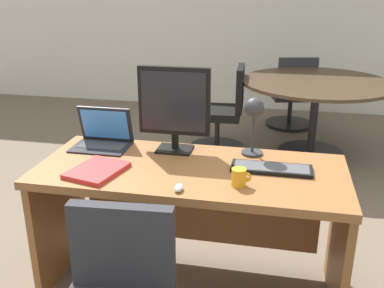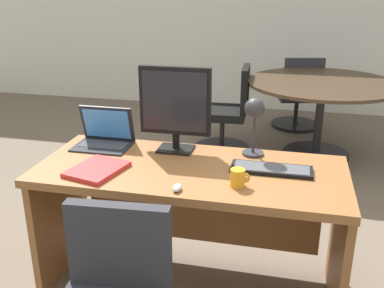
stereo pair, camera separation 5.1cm
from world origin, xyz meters
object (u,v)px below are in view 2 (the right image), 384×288
object	(u,v)px
desk	(192,199)
monitor	(175,104)
mouse	(178,188)
meeting_chair_far	(228,118)
keyboard	(271,169)
meeting_table	(321,100)
laptop	(105,133)
desk_lamp	(254,115)
coffee_mug	(238,178)
meeting_chair_near	(298,100)
book	(97,169)

from	to	relation	value
desk	monitor	xyz separation A→B (m)	(-0.14, 0.18, 0.48)
mouse	meeting_chair_far	bearing A→B (deg)	92.81
keyboard	meeting_table	distance (m)	2.22
meeting_chair_far	desk	bearing A→B (deg)	-86.85
laptop	desk_lamp	world-z (taller)	desk_lamp
keyboard	mouse	xyz separation A→B (m)	(-0.41, -0.33, 0.00)
coffee_mug	meeting_chair_near	xyz separation A→B (m)	(0.30, 3.27, -0.45)
mouse	meeting_table	world-z (taller)	mouse
meeting_chair_near	monitor	bearing A→B (deg)	-103.92
meeting_table	meeting_chair_far	world-z (taller)	meeting_chair_far
mouse	meeting_chair_far	size ratio (longest dim) A/B	0.08
desk	mouse	bearing A→B (deg)	-89.42
monitor	meeting_chair_far	world-z (taller)	monitor
keyboard	coffee_mug	world-z (taller)	coffee_mug
monitor	meeting_chair_near	bearing A→B (deg)	76.08
coffee_mug	meeting_chair_near	size ratio (longest dim) A/B	0.11
laptop	meeting_table	size ratio (longest dim) A/B	0.23
laptop	meeting_table	world-z (taller)	laptop
laptop	keyboard	xyz separation A→B (m)	(0.99, -0.18, -0.06)
keyboard	meeting_chair_far	size ratio (longest dim) A/B	0.48
meeting_table	desk	bearing A→B (deg)	-109.39
book	meeting_table	size ratio (longest dim) A/B	0.24
laptop	meeting_chair_far	xyz separation A→B (m)	(0.46, 1.96, -0.46)
laptop	desk_lamp	distance (m)	0.89
keyboard	desk_lamp	xyz separation A→B (m)	(-0.12, 0.18, 0.23)
monitor	mouse	xyz separation A→B (m)	(0.14, -0.51, -0.26)
desk	meeting_table	world-z (taller)	meeting_table
laptop	meeting_chair_far	bearing A→B (deg)	76.86
desk	coffee_mug	xyz separation A→B (m)	(0.27, -0.21, 0.25)
monitor	keyboard	xyz separation A→B (m)	(0.56, -0.18, -0.26)
desk	keyboard	world-z (taller)	keyboard
laptop	keyboard	world-z (taller)	laptop
coffee_mug	meeting_table	xyz separation A→B (m)	(0.50, 2.40, -0.21)
book	meeting_chair_near	size ratio (longest dim) A/B	0.39
meeting_table	keyboard	bearing A→B (deg)	-99.17
mouse	coffee_mug	size ratio (longest dim) A/B	0.74
monitor	keyboard	bearing A→B (deg)	-17.63
keyboard	desk_lamp	world-z (taller)	desk_lamp
desk	meeting_chair_far	distance (m)	2.16
monitor	desk_lamp	distance (m)	0.44
desk_lamp	coffee_mug	distance (m)	0.44
mouse	meeting_chair_far	xyz separation A→B (m)	(-0.12, 2.47, -0.41)
desk_lamp	mouse	bearing A→B (deg)	-120.27
keyboard	coffee_mug	bearing A→B (deg)	-124.38
book	meeting_chair_near	xyz separation A→B (m)	(1.03, 3.26, -0.41)
keyboard	desk_lamp	size ratio (longest dim) A/B	1.24
laptop	meeting_table	bearing A→B (deg)	56.12
book	meeting_chair_near	world-z (taller)	meeting_chair_near
mouse	desk_lamp	distance (m)	0.63
keyboard	coffee_mug	size ratio (longest dim) A/B	4.34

